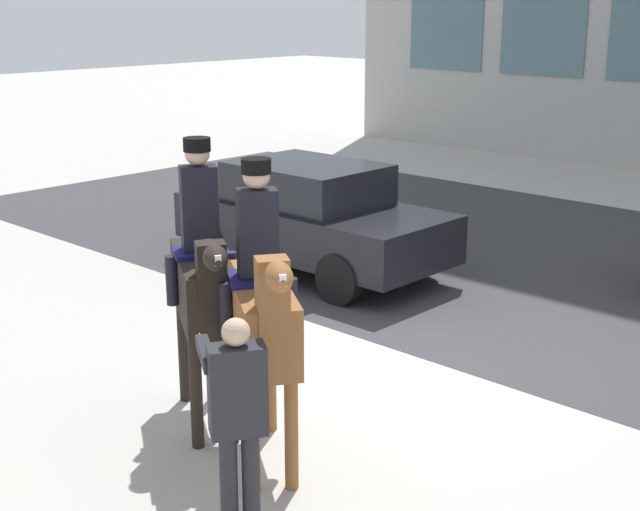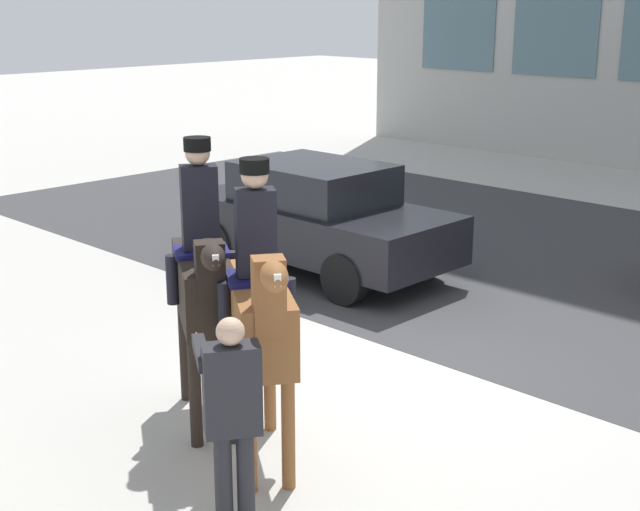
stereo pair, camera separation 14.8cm
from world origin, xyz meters
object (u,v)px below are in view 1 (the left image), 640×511
street_car_near_lane (311,216)px  pedestrian_bystander (236,413)px  mounted_horse_lead (203,280)px  mounted_horse_companion (261,310)px

street_car_near_lane → pedestrian_bystander: bearing=-50.8°
street_car_near_lane → mounted_horse_lead: bearing=-57.6°
mounted_horse_lead → mounted_horse_companion: size_ratio=1.02×
mounted_horse_companion → pedestrian_bystander: mounted_horse_companion is taller
mounted_horse_companion → street_car_near_lane: size_ratio=0.63×
mounted_horse_companion → street_car_near_lane: 5.62m
mounted_horse_lead → street_car_near_lane: mounted_horse_lead is taller
mounted_horse_companion → street_car_near_lane: (-3.56, 4.32, -0.55)m
mounted_horse_lead → mounted_horse_companion: (0.91, -0.15, -0.02)m
pedestrian_bystander → street_car_near_lane: (-4.26, 5.22, -0.20)m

